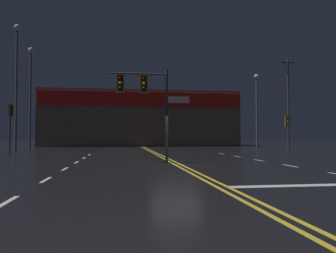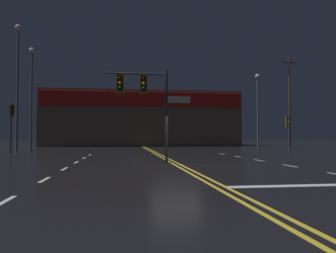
# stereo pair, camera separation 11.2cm
# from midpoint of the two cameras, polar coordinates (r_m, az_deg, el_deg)

# --- Properties ---
(ground_plane) EXTENTS (200.00, 200.00, 0.00)m
(ground_plane) POSITION_cam_midpoint_polar(r_m,az_deg,el_deg) (16.72, 1.31, -6.54)
(ground_plane) COLOR black
(road_markings) EXTENTS (15.41, 60.00, 0.01)m
(road_markings) POSITION_cam_midpoint_polar(r_m,az_deg,el_deg) (15.46, 5.96, -6.92)
(road_markings) COLOR gold
(road_markings) RESTS_ON ground
(traffic_signal_median) EXTENTS (3.17, 0.36, 4.99)m
(traffic_signal_median) POSITION_cam_midpoint_polar(r_m,az_deg,el_deg) (17.55, -4.62, 6.00)
(traffic_signal_median) COLOR #38383D
(traffic_signal_median) RESTS_ON ground
(traffic_signal_corner_northwest) EXTENTS (0.42, 0.36, 4.02)m
(traffic_signal_corner_northwest) POSITION_cam_midpoint_polar(r_m,az_deg,el_deg) (29.56, -25.84, 1.45)
(traffic_signal_corner_northwest) COLOR #38383D
(traffic_signal_corner_northwest) RESTS_ON ground
(traffic_signal_corner_northeast) EXTENTS (0.42, 0.36, 3.22)m
(traffic_signal_corner_northeast) POSITION_cam_midpoint_polar(r_m,az_deg,el_deg) (30.82, 20.04, 0.15)
(traffic_signal_corner_northeast) COLOR #38383D
(traffic_signal_corner_northeast) RESTS_ON ground
(streetlight_near_right) EXTENTS (0.56, 0.56, 10.67)m
(streetlight_near_right) POSITION_cam_midpoint_polar(r_m,az_deg,el_deg) (37.10, -22.92, 6.61)
(streetlight_near_right) COLOR #59595E
(streetlight_near_right) RESTS_ON ground
(streetlight_far_left) EXTENTS (0.56, 0.56, 8.96)m
(streetlight_far_left) POSITION_cam_midpoint_polar(r_m,az_deg,el_deg) (41.14, 15.10, 4.41)
(streetlight_far_left) COLOR #59595E
(streetlight_far_left) RESTS_ON ground
(streetlight_far_right) EXTENTS (0.56, 0.56, 11.78)m
(streetlight_far_right) POSITION_cam_midpoint_polar(r_m,az_deg,el_deg) (33.61, -24.96, 8.53)
(streetlight_far_right) COLOR #59595E
(streetlight_far_right) RESTS_ON ground
(building_backdrop) EXTENTS (27.79, 10.23, 7.81)m
(building_backdrop) POSITION_cam_midpoint_polar(r_m,az_deg,el_deg) (49.51, -4.91, 1.19)
(building_backdrop) COLOR brown
(building_backdrop) RESTS_ON ground
(utility_pole_row) EXTENTS (44.64, 0.26, 12.65)m
(utility_pole_row) POSITION_cam_midpoint_polar(r_m,az_deg,el_deg) (44.51, -2.21, 4.20)
(utility_pole_row) COLOR #4C3828
(utility_pole_row) RESTS_ON ground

